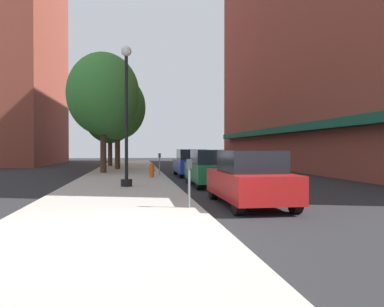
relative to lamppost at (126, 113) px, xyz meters
The scene contains 14 objects.
ground_plane 9.99m from the lamppost, 66.64° to the left, with size 90.00×90.00×0.00m, color #232326.
sidewalk_slab 10.18m from the lamppost, 91.48° to the left, with size 4.80×50.00×0.12m, color #A8A399.
building_right_brick 21.98m from the lamppost, 40.70° to the left, with size 6.80×40.00×26.95m.
building_far_background 30.81m from the lamppost, 112.13° to the left, with size 6.80×18.00×21.45m.
lamppost is the anchor object (origin of this frame).
fire_hydrant 5.86m from the lamppost, 75.83° to the left, with size 0.33×0.26×0.79m.
parking_meter_near 7.10m from the lamppost, 74.50° to the left, with size 0.14×0.09×1.31m.
parking_meter_far 6.87m from the lamppost, 73.89° to the right, with size 0.14×0.09×1.31m.
tree_near 9.97m from the lamppost, 100.02° to the left, with size 4.72×4.72×7.89m.
tree_mid 14.17m from the lamppost, 93.97° to the left, with size 4.32×4.32×7.25m.
tree_far 19.95m from the lamppost, 95.44° to the left, with size 4.90×4.90×7.70m.
car_red 6.96m from the lamppost, 55.00° to the right, with size 1.80×4.30×1.66m.
car_green 4.52m from the lamppost, 11.91° to the left, with size 1.80×4.30×1.66m.
car_blue 8.37m from the lamppost, 62.13° to the left, with size 1.80×4.30×1.66m.
Camera 1 is at (0.60, -7.40, 1.73)m, focal length 36.73 mm.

